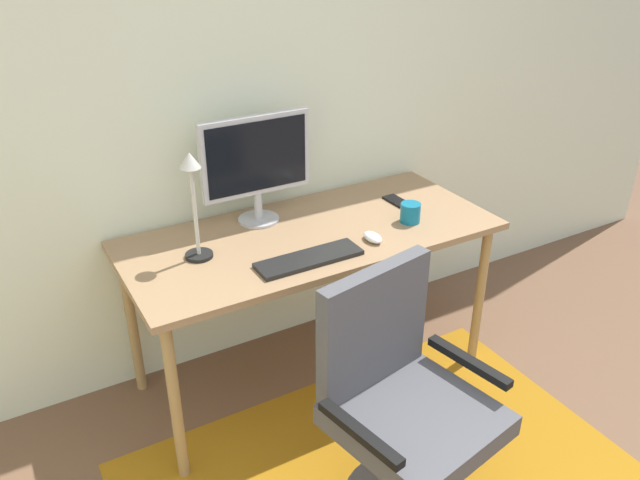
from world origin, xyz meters
TOP-DOWN VIEW (x-y plane):
  - wall_back at (0.00, 2.20)m, footprint 6.00×0.10m
  - desk at (0.22, 1.78)m, footprint 1.60×0.71m
  - monitor at (0.07, 1.99)m, footprint 0.49×0.18m
  - keyboard at (0.09, 1.56)m, footprint 0.43×0.13m
  - computer_mouse at (0.40, 1.58)m, footprint 0.06×0.10m
  - coffee_cup at (0.64, 1.65)m, footprint 0.09×0.09m
  - cell_phone at (0.72, 1.85)m, footprint 0.07×0.14m
  - desk_lamp at (-0.27, 1.80)m, footprint 0.11×0.11m
  - office_chair at (0.12, 0.96)m, footprint 0.63×0.58m

SIDE VIEW (x-z plane):
  - office_chair at x=0.12m, z-range -0.06..0.87m
  - desk at x=0.22m, z-range 0.31..1.06m
  - cell_phone at x=0.72m, z-range 0.75..0.76m
  - keyboard at x=0.09m, z-range 0.75..0.77m
  - computer_mouse at x=0.40m, z-range 0.75..0.79m
  - coffee_cup at x=0.64m, z-range 0.75..0.84m
  - desk_lamp at x=-0.27m, z-range 0.80..1.24m
  - monitor at x=0.07m, z-range 0.80..1.27m
  - wall_back at x=0.00m, z-range 0.00..2.60m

